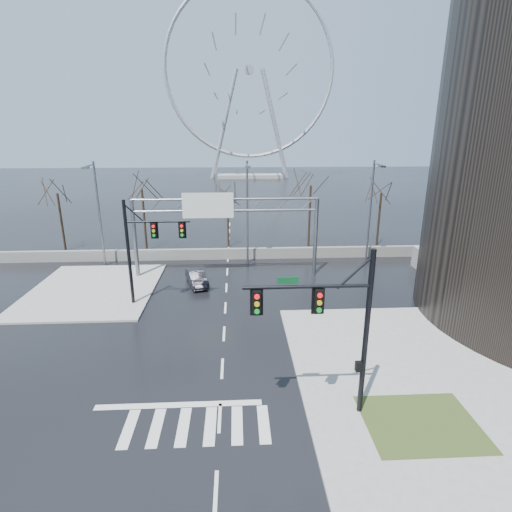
{
  "coord_description": "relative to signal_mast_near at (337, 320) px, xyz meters",
  "views": [
    {
      "loc": [
        0.89,
        -19.34,
        12.59
      ],
      "look_at": [
        2.3,
        8.05,
        4.0
      ],
      "focal_mm": 28.0,
      "sensor_mm": 36.0,
      "label": 1
    }
  ],
  "objects": [
    {
      "name": "sign_gantry",
      "position": [
        -5.52,
        19.0,
        0.31
      ],
      "size": [
        16.36,
        0.4,
        7.6
      ],
      "color": "slate",
      "rests_on": "ground"
    },
    {
      "name": "tree_center",
      "position": [
        -5.14,
        28.54,
        0.3
      ],
      "size": [
        3.25,
        3.25,
        6.5
      ],
      "color": "black",
      "rests_on": "ground"
    },
    {
      "name": "car",
      "position": [
        -7.67,
        16.82,
        -4.24
      ],
      "size": [
        2.38,
        4.04,
        1.26
      ],
      "primitive_type": "imported",
      "rotation": [
        0.0,
        0.0,
        0.29
      ],
      "color": "black",
      "rests_on": "ground"
    },
    {
      "name": "ground",
      "position": [
        -5.14,
        4.04,
        -4.87
      ],
      "size": [
        260.0,
        260.0,
        0.0
      ],
      "primitive_type": "plane",
      "color": "black",
      "rests_on": "ground"
    },
    {
      "name": "ferris_wheel",
      "position": [
        -0.14,
        99.04,
        21.26
      ],
      "size": [
        45.0,
        6.0,
        50.91
      ],
      "color": "gray",
      "rests_on": "ground"
    },
    {
      "name": "sidewalk_far",
      "position": [
        -16.14,
        16.04,
        -4.8
      ],
      "size": [
        10.0,
        12.0,
        0.15
      ],
      "primitive_type": "cube",
      "color": "gray",
      "rests_on": "ground"
    },
    {
      "name": "signal_mast_far",
      "position": [
        -11.01,
        13.0,
        -0.04
      ],
      "size": [
        4.72,
        0.41,
        8.0
      ],
      "color": "black",
      "rests_on": "ground"
    },
    {
      "name": "grass_strip",
      "position": [
        3.86,
        -0.96,
        -4.72
      ],
      "size": [
        5.0,
        4.0,
        0.02
      ],
      "primitive_type": "cube",
      "color": "#303F1A",
      "rests_on": "sidewalk_near"
    },
    {
      "name": "tree_left",
      "position": [
        -14.14,
        27.54,
        1.1
      ],
      "size": [
        3.75,
        3.75,
        7.5
      ],
      "color": "black",
      "rests_on": "ground"
    },
    {
      "name": "tree_right",
      "position": [
        3.86,
        27.54,
        1.34
      ],
      "size": [
        3.9,
        3.9,
        7.8
      ],
      "color": "black",
      "rests_on": "ground"
    },
    {
      "name": "signal_mast_near",
      "position": [
        0.0,
        0.0,
        0.0
      ],
      "size": [
        5.52,
        0.41,
        8.0
      ],
      "color": "black",
      "rests_on": "ground"
    },
    {
      "name": "barrier_wall",
      "position": [
        -5.14,
        24.04,
        -4.32
      ],
      "size": [
        52.0,
        0.5,
        1.1
      ],
      "primitive_type": "cube",
      "color": "slate",
      "rests_on": "ground"
    },
    {
      "name": "streetlight_left",
      "position": [
        -17.14,
        22.2,
        1.01
      ],
      "size": [
        0.5,
        2.55,
        10.0
      ],
      "color": "slate",
      "rests_on": "ground"
    },
    {
      "name": "streetlight_right",
      "position": [
        8.86,
        22.2,
        1.01
      ],
      "size": [
        0.5,
        2.55,
        10.0
      ],
      "color": "slate",
      "rests_on": "ground"
    },
    {
      "name": "streetlight_mid",
      "position": [
        -3.14,
        22.2,
        1.01
      ],
      "size": [
        0.5,
        2.55,
        10.0
      ],
      "color": "slate",
      "rests_on": "ground"
    },
    {
      "name": "sidewalk_right_ext",
      "position": [
        4.86,
        6.04,
        -4.8
      ],
      "size": [
        12.0,
        10.0,
        0.15
      ],
      "primitive_type": "cube",
      "color": "gray",
      "rests_on": "ground"
    },
    {
      "name": "tree_far_left",
      "position": [
        -23.14,
        28.04,
        0.7
      ],
      "size": [
        3.5,
        3.5,
        7.0
      ],
      "color": "black",
      "rests_on": "ground"
    },
    {
      "name": "sidewalk_near",
      "position": [
        4.86,
        -4.96,
        -4.8
      ],
      "size": [
        12.0,
        12.0,
        0.15
      ],
      "primitive_type": "cube",
      "color": "gray",
      "rests_on": "ground"
    },
    {
      "name": "tree_far_right",
      "position": [
        11.86,
        28.04,
        0.54
      ],
      "size": [
        3.4,
        3.4,
        6.8
      ],
      "color": "black",
      "rests_on": "ground"
    }
  ]
}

